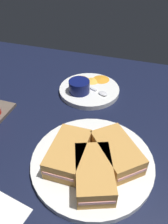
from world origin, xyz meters
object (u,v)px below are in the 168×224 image
Objects in this scene: sandwich_half_extra at (117,152)px; spoon_by_gravy_ramekin at (100,92)px; sandwich_half_near at (69,153)px; ramekin_dark_sauce at (121,156)px; spoon_by_dark_ramekin at (97,163)px; plate_chips_companion at (89,90)px; sandwich_half_far at (94,173)px; ramekin_light_gravy at (79,86)px; plate_sandwich_main at (92,161)px.

spoon_by_gravy_ramekin is (25.29, 10.57, -2.04)cm from sandwich_half_extra.
sandwich_half_near reaches higher than ramekin_dark_sauce.
spoon_by_dark_ramekin is 0.47× the size of plate_chips_companion.
sandwich_half_far is at bearing -115.96° from sandwich_half_near.
plate_chips_companion is 5.01cm from ramekin_light_gravy.
spoon_by_dark_ramekin is at bearing 125.82° from sandwich_half_extra.
plate_chips_companion is (27.71, 15.96, -3.15)cm from ramekin_dark_sauce.
spoon_by_dark_ramekin is at bearing -83.12° from sandwich_half_near.
ramekin_light_gravy reaches higher than plate_sandwich_main.
ramekin_dark_sauce is (2.94, -11.64, -0.05)cm from sandwich_half_near.
sandwich_half_extra is at bearing -70.96° from plate_sandwich_main.
plate_sandwich_main and plate_chips_companion have the same top height.
plate_sandwich_main is 4.17× the size of ramekin_dark_sauce.
sandwich_half_far reaches higher than spoon_by_dark_ramekin.
ramekin_dark_sauce is 0.72× the size of spoon_by_dark_ramekin.
ramekin_dark_sauce is at bearing -79.96° from plate_sandwich_main.
spoon_by_gravy_ramekin is at bearing 0.27° from sandwich_half_near.
sandwich_half_near reaches higher than spoon_by_gravy_ramekin.
ramekin_light_gravy reaches higher than spoon_by_gravy_ramekin.
plate_sandwich_main is 1.95× the size of sandwich_half_far.
plate_sandwich_main is 6.38cm from sandwich_half_near.
ramekin_dark_sauce is at bearing -143.04° from ramekin_light_gravy.
ramekin_dark_sauce is at bearing -155.58° from spoon_by_gravy_ramekin.
spoon_by_dark_ramekin reaches higher than plate_sandwich_main.
ramekin_dark_sauce reaches higher than spoon_by_dark_ramekin.
spoon_by_dark_ramekin is at bearing -153.38° from ramekin_light_gravy.
sandwich_half_far is 1.54× the size of spoon_by_gravy_ramekin.
sandwich_half_extra is at bearing -144.15° from ramekin_light_gravy.
sandwich_half_extra reaches higher than spoon_by_dark_ramekin.
sandwich_half_far is 7.86cm from ramekin_dark_sauce.
sandwich_half_far is at bearing -160.96° from plate_sandwich_main.
spoon_by_gravy_ramekin is at bearing -112.79° from plate_chips_companion.
spoon_by_gravy_ramekin is (1.33, -6.75, -1.83)cm from ramekin_light_gravy.
plate_sandwich_main is 3.00× the size of spoon_by_dark_ramekin.
sandwich_half_near is 0.90× the size of sandwich_half_far.
plate_sandwich_main is at bearing -168.83° from spoon_by_gravy_ramekin.
sandwich_half_extra reaches higher than ramekin_dark_sauce.
plate_sandwich_main is 6.38cm from sandwich_half_far.
plate_chips_companion is at bearing 18.27° from plate_sandwich_main.
sandwich_half_near is 12.01cm from ramekin_dark_sauce.
spoon_by_dark_ramekin is at bearing 6.49° from sandwich_half_far.
sandwich_half_near is 1.39× the size of spoon_by_dark_ramekin.
ramekin_light_gravy is (-3.09, 2.57, 2.99)cm from plate_chips_companion.
ramekin_dark_sauce is (1.14, -6.43, 3.15)cm from plate_sandwich_main.
sandwich_half_near is 7.80cm from sandwich_half_far.
plate_sandwich_main is 7.25cm from ramekin_dark_sauce.
sandwich_half_far is 1.01× the size of sandwich_half_extra.
sandwich_half_far is 7.80cm from sandwich_half_extra.
ramekin_light_gravy is at bearing 24.16° from sandwich_half_far.
spoon_by_dark_ramekin is (0.79, -6.53, -2.04)cm from sandwich_half_near.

